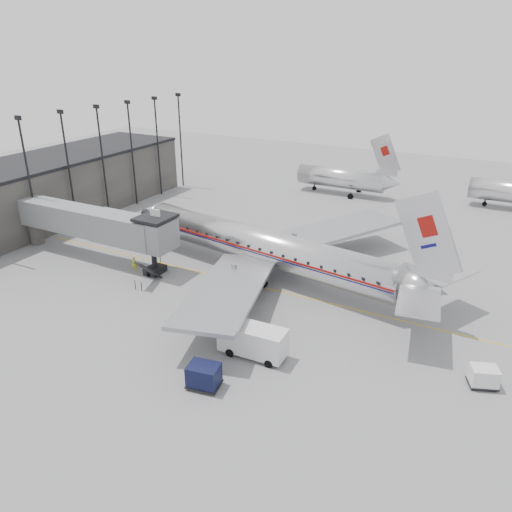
% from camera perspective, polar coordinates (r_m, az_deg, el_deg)
% --- Properties ---
extents(ground, '(160.00, 160.00, 0.00)m').
position_cam_1_polar(ground, '(47.01, -5.28, -5.86)').
color(ground, slate).
rests_on(ground, ground).
extents(terminal, '(12.00, 46.00, 8.00)m').
position_cam_1_polar(terminal, '(74.48, -23.58, 6.70)').
color(terminal, '#3C3937').
rests_on(terminal, ground).
extents(apron_line, '(60.00, 0.15, 0.01)m').
position_cam_1_polar(apron_line, '(50.25, 1.33, -3.72)').
color(apron_line, gold).
rests_on(apron_line, ground).
extents(jet_bridge, '(21.00, 6.20, 7.10)m').
position_cam_1_polar(jet_bridge, '(57.84, -17.41, 3.39)').
color(jet_bridge, slate).
rests_on(jet_bridge, ground).
extents(floodlight_masts, '(0.90, 42.25, 15.25)m').
position_cam_1_polar(floodlight_masts, '(70.54, -18.87, 10.24)').
color(floodlight_masts, black).
rests_on(floodlight_masts, ground).
extents(distant_aircraft_near, '(16.39, 3.20, 10.26)m').
position_cam_1_polar(distant_aircraft_near, '(82.47, 9.81, 8.86)').
color(distant_aircraft_near, silver).
rests_on(distant_aircraft_near, ground).
extents(airliner, '(38.31, 35.24, 12.18)m').
position_cam_1_polar(airliner, '(51.88, 1.41, 0.90)').
color(airliner, silver).
rests_on(airliner, ground).
extents(service_van, '(5.44, 2.32, 2.53)m').
position_cam_1_polar(service_van, '(39.52, -0.26, -9.67)').
color(service_van, silver).
rests_on(service_van, ground).
extents(baggage_cart_navy, '(2.58, 2.13, 1.81)m').
position_cam_1_polar(baggage_cart_navy, '(36.69, -5.99, -13.43)').
color(baggage_cart_navy, black).
rests_on(baggage_cart_navy, ground).
extents(baggage_cart_white, '(2.37, 2.11, 1.54)m').
position_cam_1_polar(baggage_cart_white, '(40.14, 24.58, -12.40)').
color(baggage_cart_white, silver).
rests_on(baggage_cart_white, ground).
extents(ramp_worker, '(0.67, 0.64, 1.55)m').
position_cam_1_polar(ramp_worker, '(55.29, -13.73, -0.92)').
color(ramp_worker, '#BBC817').
rests_on(ramp_worker, ground).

